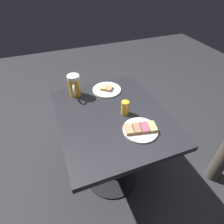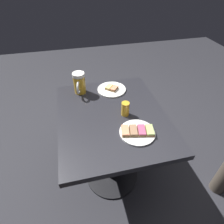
{
  "view_description": "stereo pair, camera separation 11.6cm",
  "coord_description": "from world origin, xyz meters",
  "px_view_note": "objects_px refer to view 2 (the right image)",
  "views": [
    {
      "loc": [
        0.83,
        -0.31,
        1.47
      ],
      "look_at": [
        0.0,
        0.0,
        0.72
      ],
      "focal_mm": 29.65,
      "sensor_mm": 36.0,
      "label": 1
    },
    {
      "loc": [
        0.86,
        -0.2,
        1.47
      ],
      "look_at": [
        0.0,
        0.0,
        0.72
      ],
      "focal_mm": 29.65,
      "sensor_mm": 36.0,
      "label": 2
    }
  ],
  "objects_px": {
    "plate_near": "(137,132)",
    "beer_glass_small": "(125,109)",
    "plate_far": "(112,89)",
    "beer_mug": "(79,83)"
  },
  "relations": [
    {
      "from": "plate_far",
      "to": "beer_glass_small",
      "type": "distance_m",
      "value": 0.29
    },
    {
      "from": "plate_near",
      "to": "plate_far",
      "type": "relative_size",
      "value": 0.97
    },
    {
      "from": "plate_near",
      "to": "beer_glass_small",
      "type": "bearing_deg",
      "value": -172.34
    },
    {
      "from": "beer_mug",
      "to": "beer_glass_small",
      "type": "relative_size",
      "value": 1.71
    },
    {
      "from": "plate_near",
      "to": "plate_far",
      "type": "distance_m",
      "value": 0.46
    },
    {
      "from": "plate_far",
      "to": "beer_mug",
      "type": "relative_size",
      "value": 1.35
    },
    {
      "from": "beer_mug",
      "to": "beer_glass_small",
      "type": "xyz_separation_m",
      "value": [
        0.31,
        0.25,
        -0.03
      ]
    },
    {
      "from": "plate_near",
      "to": "plate_far",
      "type": "height_order",
      "value": "same"
    },
    {
      "from": "plate_far",
      "to": "beer_mug",
      "type": "bearing_deg",
      "value": -95.24
    },
    {
      "from": "plate_near",
      "to": "beer_glass_small",
      "type": "relative_size",
      "value": 2.23
    }
  ]
}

